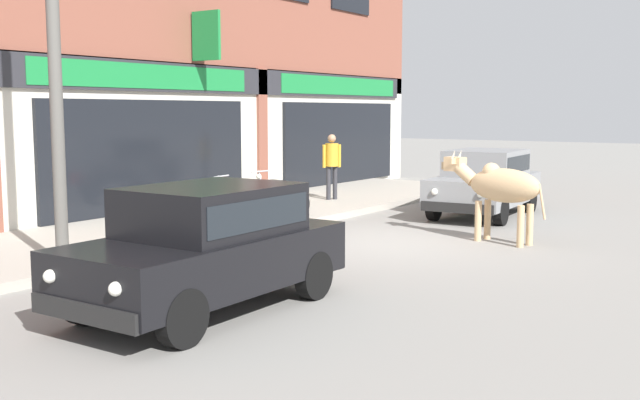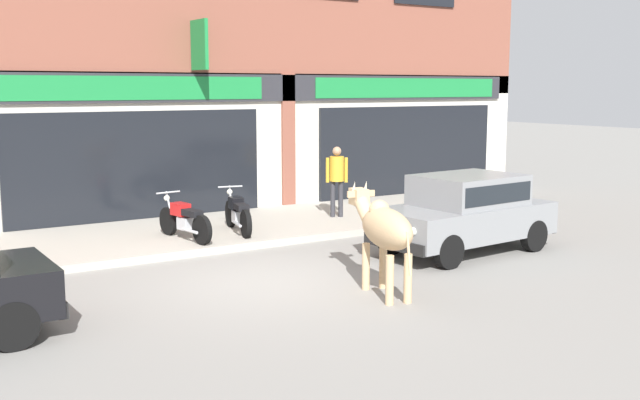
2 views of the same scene
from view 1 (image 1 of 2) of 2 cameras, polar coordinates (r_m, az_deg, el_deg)
The scene contains 10 objects.
ground_plane at distance 13.27m, azimuth 5.15°, elevation -3.27°, with size 90.00×90.00×0.00m, color gray.
sidewalk at distance 15.61m, azimuth -7.96°, elevation -1.52°, with size 19.00×3.71×0.15m, color #A8A093.
shop_building at distance 17.09m, azimuth -13.64°, elevation 14.30°, with size 23.00×1.40×9.62m.
cow at distance 13.50m, azimuth 13.53°, elevation 1.05°, with size 0.87×2.12×1.61m.
car_0 at distance 16.88m, azimuth 12.46°, elevation 1.55°, with size 3.70×1.86×1.46m.
car_1 at distance 8.75m, azimuth -8.50°, elevation -3.15°, with size 3.63×1.65×1.46m.
motorcycle_0 at distance 14.91m, azimuth -5.58°, elevation -0.09°, with size 0.53×1.80×0.88m.
motorcycle_1 at distance 15.93m, azimuth -3.16°, elevation 0.37°, with size 0.64×1.79×0.88m.
pedestrian at distance 18.32m, azimuth 0.90°, elevation 3.10°, with size 0.45×0.32×1.60m.
utility_pole at distance 11.03m, azimuth -19.61°, elevation 11.14°, with size 0.18×0.18×6.16m, color #595651.
Camera 1 is at (-11.42, -6.35, 2.32)m, focal length 42.00 mm.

